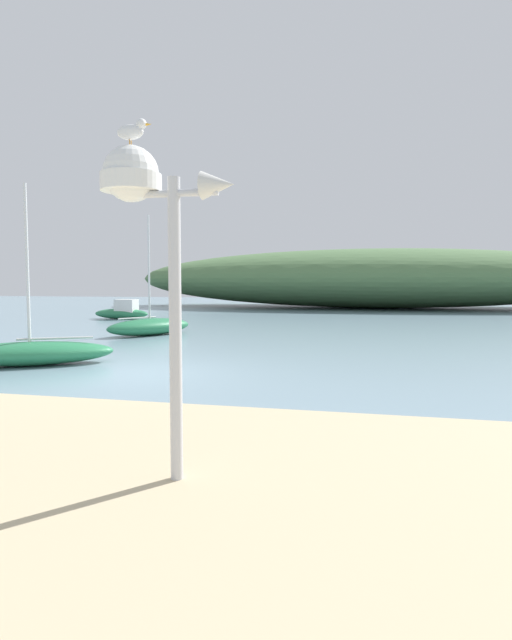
% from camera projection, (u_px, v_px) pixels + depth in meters
% --- Properties ---
extents(ground_plane, '(120.00, 120.00, 0.00)m').
position_uv_depth(ground_plane, '(142.00, 373.00, 12.08)').
color(ground_plane, '#7A99A8').
extents(distant_hill, '(41.34, 14.57, 4.95)m').
position_uv_depth(distant_hill, '(374.00, 278.00, 43.57)').
color(distant_hill, '#517547').
rests_on(distant_hill, ground).
extents(mast_structure, '(1.31, 0.58, 3.20)m').
position_uv_depth(mast_structure, '(145.00, 201.00, 4.89)').
color(mast_structure, silver).
rests_on(mast_structure, beach_sand).
extents(seagull_on_radar, '(0.35, 0.14, 0.24)m').
position_uv_depth(seagull_on_radar, '(132.00, 130.00, 4.87)').
color(seagull_on_radar, orange).
rests_on(seagull_on_radar, mast_structure).
extents(sailboat_east_reach, '(4.20, 3.23, 4.58)m').
position_uv_depth(sailboat_east_reach, '(30.00, 353.00, 13.14)').
color(sailboat_east_reach, '#287A4C').
rests_on(sailboat_east_reach, ground).
extents(sailboat_far_right, '(3.04, 3.98, 4.79)m').
position_uv_depth(sailboat_far_right, '(150.00, 326.00, 20.71)').
color(sailboat_far_right, '#287A4C').
rests_on(sailboat_far_right, ground).
extents(motorboat_outer_mooring, '(3.28, 1.23, 1.14)m').
position_uv_depth(motorboat_outer_mooring, '(123.00, 312.00, 29.94)').
color(motorboat_outer_mooring, '#287A4C').
rests_on(motorboat_outer_mooring, ground).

